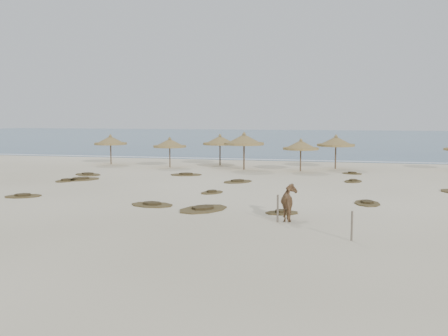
{
  "coord_description": "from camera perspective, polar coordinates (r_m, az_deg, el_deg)",
  "views": [
    {
      "loc": [
        6.55,
        -22.87,
        4.44
      ],
      "look_at": [
        0.06,
        5.0,
        1.38
      ],
      "focal_mm": 40.0,
      "sensor_mm": 36.0,
      "label": 1
    }
  ],
  "objects": [
    {
      "name": "ground",
      "position": [
        24.2,
        -2.84,
        -4.48
      ],
      "size": [
        160.0,
        160.0,
        0.0
      ],
      "primitive_type": "plane",
      "color": "#F2E6C7",
      "rests_on": "ground"
    },
    {
      "name": "scrub_1",
      "position": [
        35.62,
        -16.07,
        -1.22
      ],
      "size": [
        3.11,
        3.0,
        0.16
      ],
      "rotation": [
        0.0,
        0.0,
        0.7
      ],
      "color": "brown",
      "rests_on": "ground"
    },
    {
      "name": "palapa_1",
      "position": [
        42.5,
        -6.22,
        2.8
      ],
      "size": [
        3.63,
        3.63,
        2.6
      ],
      "rotation": [
        0.0,
        0.0,
        -0.39
      ],
      "color": "brown",
      "rests_on": "ground"
    },
    {
      "name": "foam_line",
      "position": [
        49.5,
        5.45,
        0.93
      ],
      "size": [
        70.0,
        0.6,
        0.01
      ],
      "primitive_type": "cube",
      "color": "white",
      "rests_on": "ground"
    },
    {
      "name": "scrub_9",
      "position": [
        23.5,
        -2.4,
        -4.67
      ],
      "size": [
        2.86,
        3.21,
        0.16
      ],
      "rotation": [
        0.0,
        0.0,
        1.05
      ],
      "color": "brown",
      "rests_on": "ground"
    },
    {
      "name": "scrub_10",
      "position": [
        38.8,
        14.43,
        -0.59
      ],
      "size": [
        1.8,
        1.51,
        0.16
      ],
      "rotation": [
        0.0,
        0.0,
        2.74
      ],
      "color": "brown",
      "rests_on": "ground"
    },
    {
      "name": "fence_post_far",
      "position": [
        18.3,
        14.4,
        -6.43
      ],
      "size": [
        0.1,
        0.1,
        1.06
      ],
      "primitive_type": "cylinder",
      "rotation": [
        0.0,
        0.0,
        0.35
      ],
      "color": "#645A4B",
      "rests_on": "ground"
    },
    {
      "name": "palapa_4",
      "position": [
        39.6,
        8.77,
        2.56
      ],
      "size": [
        3.29,
        3.29,
        2.63
      ],
      "rotation": [
        0.0,
        0.0,
        0.19
      ],
      "color": "brown",
      "rests_on": "ground"
    },
    {
      "name": "scrub_13",
      "position": [
        36.97,
        -4.37,
        -0.73
      ],
      "size": [
        2.6,
        1.97,
        0.16
      ],
      "rotation": [
        0.0,
        0.0,
        0.21
      ],
      "color": "brown",
      "rests_on": "ground"
    },
    {
      "name": "palapa_2",
      "position": [
        43.85,
        -0.46,
        3.13
      ],
      "size": [
        3.2,
        3.2,
        2.79
      ],
      "rotation": [
        0.0,
        0.0,
        0.08
      ],
      "color": "brown",
      "rests_on": "ground"
    },
    {
      "name": "ocean",
      "position": [
        98.18,
        9.28,
        3.43
      ],
      "size": [
        200.0,
        100.0,
        0.01
      ],
      "primitive_type": "cube",
      "color": "navy",
      "rests_on": "ground"
    },
    {
      "name": "scrub_6",
      "position": [
        38.31,
        -15.29,
        -0.69
      ],
      "size": [
        2.66,
        2.26,
        0.16
      ],
      "rotation": [
        0.0,
        0.0,
        2.73
      ],
      "color": "brown",
      "rests_on": "ground"
    },
    {
      "name": "palapa_5",
      "position": [
        41.99,
        12.67,
        2.93
      ],
      "size": [
        3.8,
        3.8,
        2.87
      ],
      "rotation": [
        0.0,
        0.0,
        0.28
      ],
      "color": "brown",
      "rests_on": "ground"
    },
    {
      "name": "scrub_2",
      "position": [
        28.46,
        -1.4,
        -2.77
      ],
      "size": [
        1.62,
        1.81,
        0.16
      ],
      "rotation": [
        0.0,
        0.0,
        1.05
      ],
      "color": "brown",
      "rests_on": "ground"
    },
    {
      "name": "scrub_7",
      "position": [
        34.3,
        14.53,
        -1.45
      ],
      "size": [
        1.56,
        1.93,
        0.16
      ],
      "rotation": [
        0.0,
        0.0,
        1.24
      ],
      "color": "brown",
      "rests_on": "ground"
    },
    {
      "name": "scrub_3",
      "position": [
        33.05,
        1.58,
        -1.53
      ],
      "size": [
        2.47,
        2.59,
        0.16
      ],
      "rotation": [
        0.0,
        0.0,
        0.9
      ],
      "color": "brown",
      "rests_on": "ground"
    },
    {
      "name": "scrub_11",
      "position": [
        24.85,
        -8.23,
        -4.14
      ],
      "size": [
        2.37,
        1.72,
        0.16
      ],
      "rotation": [
        0.0,
        0.0,
        3.0
      ],
      "color": "brown",
      "rests_on": "ground"
    },
    {
      "name": "scrub_8",
      "position": [
        35.17,
        -17.6,
        -1.35
      ],
      "size": [
        1.43,
        1.92,
        0.16
      ],
      "rotation": [
        0.0,
        0.0,
        1.39
      ],
      "color": "brown",
      "rests_on": "ground"
    },
    {
      "name": "horse",
      "position": [
        21.35,
        7.6,
        -3.94
      ],
      "size": [
        1.15,
        1.87,
        1.47
      ],
      "primitive_type": "imported",
      "rotation": [
        0.0,
        0.0,
        3.35
      ],
      "color": "brown",
      "rests_on": "ground"
    },
    {
      "name": "palapa_0",
      "position": [
        45.91,
        -12.84,
        3.05
      ],
      "size": [
        3.82,
        3.82,
        2.73
      ],
      "rotation": [
        0.0,
        0.0,
        -0.4
      ],
      "color": "brown",
      "rests_on": "ground"
    },
    {
      "name": "scrub_12",
      "position": [
        22.77,
        6.65,
        -5.05
      ],
      "size": [
        1.78,
        1.48,
        0.16
      ],
      "rotation": [
        0.0,
        0.0,
        0.37
      ],
      "color": "brown",
      "rests_on": "ground"
    },
    {
      "name": "scrub_0",
      "position": [
        29.3,
        -21.99,
        -2.96
      ],
      "size": [
        2.31,
        2.0,
        0.16
      ],
      "rotation": [
        0.0,
        0.0,
        0.46
      ],
      "color": "brown",
      "rests_on": "ground"
    },
    {
      "name": "palapa_3",
      "position": [
        40.42,
        2.31,
        3.2
      ],
      "size": [
        3.76,
        3.76,
        3.09
      ],
      "rotation": [
        0.0,
        0.0,
        0.15
      ],
      "color": "brown",
      "rests_on": "ground"
    },
    {
      "name": "fence_post_near",
      "position": [
        20.82,
        6.15,
        -4.63
      ],
      "size": [
        0.09,
        0.09,
        1.15
      ],
      "primitive_type": "cylinder",
      "rotation": [
        0.0,
        0.0,
        -0.01
      ],
      "color": "#645A4B",
      "rests_on": "ground"
    },
    {
      "name": "scrub_4",
      "position": [
        26.01,
        16.04,
        -3.85
      ],
      "size": [
        1.41,
        2.02,
        0.16
      ],
      "rotation": [
        0.0,
        0.0,
        1.66
      ],
      "color": "brown",
      "rests_on": "ground"
    }
  ]
}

